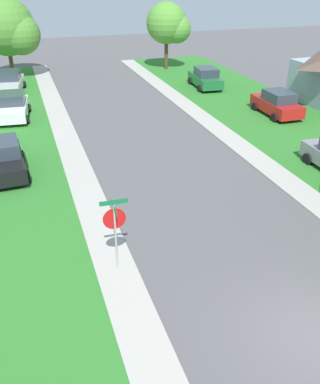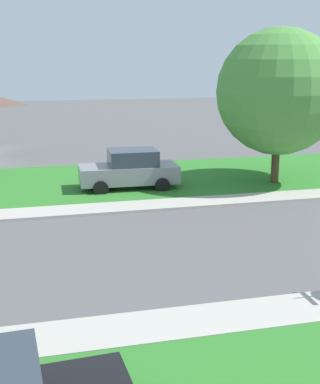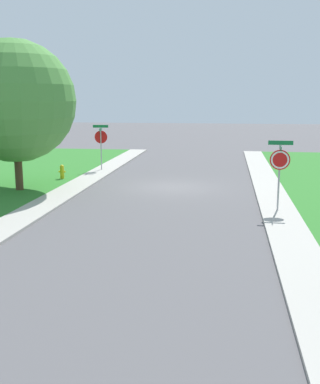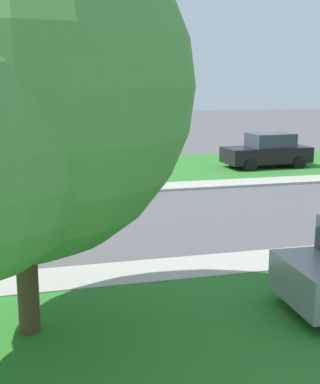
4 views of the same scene
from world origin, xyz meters
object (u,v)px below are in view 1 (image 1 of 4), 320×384
Objects in this scene: car_silver_kerbside_mid at (10,82)px; tree_across_left at (9,29)px; stop_sign_far_corner at (115,223)px; car_green_driveway_right at (205,78)px; car_red_behind_trees at (277,104)px; car_white_near_corner at (13,107)px; tree_sidewalk_near at (169,25)px; car_black_far_down_street at (4,159)px.

tree_across_left reaches higher than car_silver_kerbside_mid.
car_green_driveway_right is (12.77, 21.73, -1.01)m from stop_sign_far_corner.
stop_sign_far_corner reaches higher than car_green_driveway_right.
car_silver_kerbside_mid is at bearing 145.08° from car_red_behind_trees.
car_silver_kerbside_mid is 16.17m from car_green_driveway_right.
tree_across_left reaches higher than car_white_near_corner.
tree_across_left is (-15.19, 9.05, 3.47)m from car_green_driveway_right.
car_red_behind_trees is at bearing -78.99° from car_green_driveway_right.
car_white_near_corner is 0.70× the size of tree_sidewalk_near.
car_white_near_corner is 1.03× the size of car_red_behind_trees.
tree_sidewalk_near reaches higher than car_red_behind_trees.
car_green_driveway_right is 0.70× the size of tree_sidewalk_near.
tree_across_left is at bearing 175.64° from tree_sidewalk_near.
car_black_far_down_street is at bearing 111.28° from stop_sign_far_corner.
car_green_driveway_right is at bearing -86.26° from tree_sidewalk_near.
car_silver_kerbside_mid is (0.58, 16.21, 0.00)m from car_black_far_down_street.
stop_sign_far_corner is 0.61× the size of car_silver_kerbside_mid.
tree_sidewalk_near reaches higher than car_green_driveway_right.
stop_sign_far_corner is at bearing -68.72° from car_black_far_down_street.
tree_sidewalk_near is (-0.52, 7.93, 3.40)m from car_green_driveway_right.
car_black_far_down_street is 0.62× the size of tree_across_left.
car_silver_kerbside_mid is 16.20m from tree_sidewalk_near.
car_green_driveway_right is (-1.66, 8.52, 0.00)m from car_red_behind_trees.
tree_sidewalk_near is at bearing 93.74° from car_green_driveway_right.
car_white_near_corner is at bearing -89.51° from car_silver_kerbside_mid.
tree_sidewalk_near reaches higher than stop_sign_far_corner.
car_black_far_down_street is 1.02× the size of car_red_behind_trees.
tree_across_left is (-14.67, 1.12, 0.07)m from tree_sidewalk_near.
tree_sidewalk_near reaches higher than car_white_near_corner.
tree_sidewalk_near is (15.82, 20.51, 3.40)m from car_black_far_down_street.
tree_sidewalk_near is (15.24, 4.30, 3.40)m from car_silver_kerbside_mid.
car_silver_kerbside_mid is 0.64× the size of tree_across_left.
tree_sidewalk_near is (12.26, 29.66, 2.38)m from stop_sign_far_corner.
car_green_driveway_right is at bearing 12.73° from car_white_near_corner.
car_red_behind_trees is 0.96× the size of car_silver_kerbside_mid.
car_red_behind_trees is (14.43, 13.21, -1.01)m from stop_sign_far_corner.
car_silver_kerbside_mid is (-0.06, 7.18, 0.00)m from car_white_near_corner.
stop_sign_far_corner is 18.44m from car_white_near_corner.
car_red_behind_trees is 0.68× the size of tree_sidewalk_near.
tree_across_left is at bearing 87.70° from car_white_near_corner.
stop_sign_far_corner is 9.87m from car_black_far_down_street.
car_red_behind_trees and car_green_driveway_right have the same top height.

